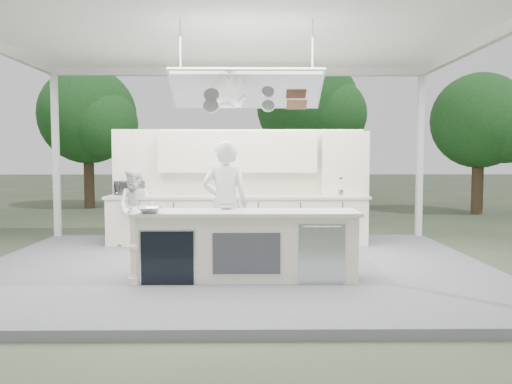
{
  "coord_description": "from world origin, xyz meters",
  "views": [
    {
      "loc": [
        0.25,
        -7.8,
        1.82
      ],
      "look_at": [
        0.34,
        0.4,
        1.24
      ],
      "focal_mm": 35.0,
      "sensor_mm": 36.0,
      "label": 1
    }
  ],
  "objects_px": {
    "back_counter": "(238,220)",
    "demo_island": "(245,245)",
    "head_chef": "(225,204)",
    "sous_chef": "(136,208)"
  },
  "relations": [
    {
      "from": "back_counter",
      "to": "demo_island",
      "type": "bearing_deg",
      "value": -86.37
    },
    {
      "from": "back_counter",
      "to": "head_chef",
      "type": "relative_size",
      "value": 2.6
    },
    {
      "from": "demo_island",
      "to": "sous_chef",
      "type": "xyz_separation_m",
      "value": [
        -2.08,
        2.46,
        0.27
      ]
    },
    {
      "from": "back_counter",
      "to": "sous_chef",
      "type": "xyz_separation_m",
      "value": [
        -1.9,
        -0.35,
        0.26
      ]
    },
    {
      "from": "back_counter",
      "to": "sous_chef",
      "type": "height_order",
      "value": "sous_chef"
    },
    {
      "from": "head_chef",
      "to": "sous_chef",
      "type": "bearing_deg",
      "value": -45.28
    },
    {
      "from": "demo_island",
      "to": "back_counter",
      "type": "bearing_deg",
      "value": 93.63
    },
    {
      "from": "sous_chef",
      "to": "back_counter",
      "type": "bearing_deg",
      "value": 23.35
    },
    {
      "from": "demo_island",
      "to": "sous_chef",
      "type": "distance_m",
      "value": 3.24
    },
    {
      "from": "demo_island",
      "to": "back_counter",
      "type": "xyz_separation_m",
      "value": [
        -0.18,
        2.81,
        0.0
      ]
    }
  ]
}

